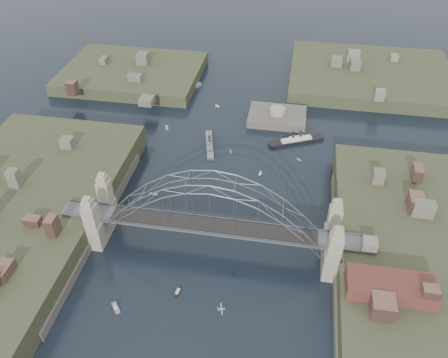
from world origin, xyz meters
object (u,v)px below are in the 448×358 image
fort_island (277,121)px  naval_cruiser_near (210,144)px  wharf_shed (391,287)px  naval_cruiser_far (186,90)px  bridge (212,215)px  ocean_liner (296,141)px

fort_island → naval_cruiser_near: 31.45m
wharf_shed → naval_cruiser_far: (-72.29, 100.74, -9.13)m
wharf_shed → naval_cruiser_near: (-54.46, 62.01, -9.21)m
bridge → naval_cruiser_near: 50.47m
ocean_liner → naval_cruiser_far: bearing=147.1°
naval_cruiser_near → ocean_liner: bearing=13.6°
naval_cruiser_far → fort_island: bearing=-22.6°
wharf_shed → naval_cruiser_far: size_ratio=1.32×
naval_cruiser_near → naval_cruiser_far: size_ratio=1.13×
naval_cruiser_near → bridge: bearing=-77.7°
wharf_shed → naval_cruiser_far: bearing=125.7°
bridge → naval_cruiser_far: bearing=108.1°
naval_cruiser_far → ocean_liner: bearing=-32.9°
fort_island → naval_cruiser_near: (-22.46, -21.99, 1.13)m
fort_island → naval_cruiser_far: (-40.29, 16.74, 1.21)m
bridge → wharf_shed: size_ratio=4.20×
bridge → fort_island: bridge is taller
fort_island → naval_cruiser_far: fort_island is taller
bridge → fort_island: (12.00, 70.00, -12.66)m
bridge → naval_cruiser_far: size_ratio=5.55×
wharf_shed → bridge: bearing=162.3°
fort_island → bridge: bearing=-99.7°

